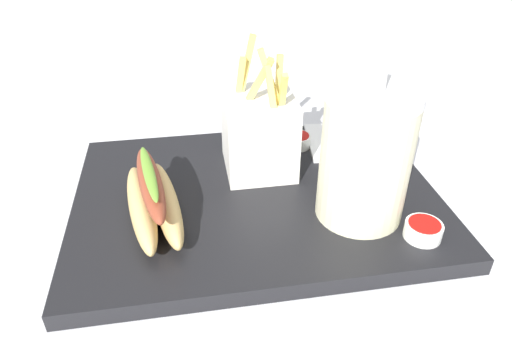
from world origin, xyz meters
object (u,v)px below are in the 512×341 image
at_px(fries_basket, 259,132).
at_px(ketchup_cup_1, 423,230).
at_px(napkin_stack, 344,142).
at_px(soda_cup, 366,156).
at_px(hot_dog_1, 153,199).
at_px(ketchup_cup_2, 297,140).

xyz_separation_m(fries_basket, ketchup_cup_1, (0.15, -0.17, -0.04)).
distance_m(fries_basket, ketchup_cup_1, 0.23).
bearing_deg(napkin_stack, soda_cup, -103.07).
bearing_deg(fries_basket, soda_cup, -50.08).
bearing_deg(hot_dog_1, soda_cup, -6.81).
relative_size(soda_cup, fries_basket, 1.34).
relative_size(soda_cup, hot_dog_1, 1.37).
bearing_deg(ketchup_cup_1, fries_basket, 131.83).
xyz_separation_m(soda_cup, napkin_stack, (0.04, 0.16, -0.07)).
height_order(ketchup_cup_1, napkin_stack, ketchup_cup_1).
distance_m(soda_cup, fries_basket, 0.15).
relative_size(fries_basket, ketchup_cup_1, 4.27).
bearing_deg(napkin_stack, ketchup_cup_1, -85.38).
bearing_deg(ketchup_cup_1, hot_dog_1, 164.25).
bearing_deg(napkin_stack, fries_basket, -161.93).
xyz_separation_m(hot_dog_1, ketchup_cup_2, (0.20, 0.13, -0.02)).
bearing_deg(ketchup_cup_2, soda_cup, -78.64).
height_order(soda_cup, fries_basket, soda_cup).
bearing_deg(ketchup_cup_2, fries_basket, -143.41).
distance_m(fries_basket, hot_dog_1, 0.16).
xyz_separation_m(fries_basket, hot_dog_1, (-0.13, -0.09, -0.03)).
height_order(hot_dog_1, napkin_stack, hot_dog_1).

